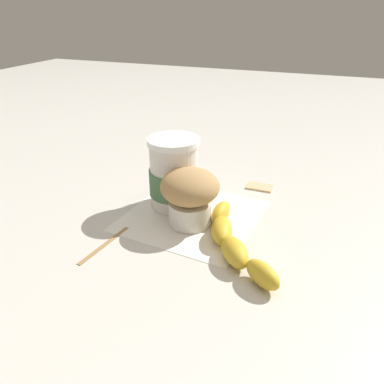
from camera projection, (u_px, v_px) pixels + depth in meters
The scene contains 7 objects.
ground_plane at pixel (192, 216), 0.64m from camera, with size 3.00×3.00×0.00m, color beige.
paper_napkin at pixel (192, 216), 0.64m from camera, with size 0.21×0.21×0.00m, color white.
coffee_cup at pixel (174, 175), 0.65m from camera, with size 0.09×0.09×0.12m.
muffin at pixel (190, 194), 0.59m from camera, with size 0.09×0.09×0.09m.
banana at pixel (233, 240), 0.54m from camera, with size 0.14×0.19×0.03m.
sugar_packet at pixel (260, 186), 0.73m from camera, with size 0.05×0.03×0.01m, color #E0B27F.
wooden_stirrer at pixel (105, 245), 0.56m from camera, with size 0.11×0.01×0.00m, color #9E7547.
Camera 1 is at (0.20, -0.51, 0.33)m, focal length 35.00 mm.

